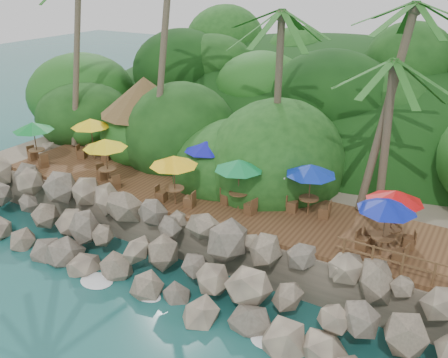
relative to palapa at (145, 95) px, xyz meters
The scene contains 12 objects.
ground 13.58m from the palapa, 51.60° to the right, with size 140.00×140.00×0.00m, color #19514F.
land_base 11.01m from the palapa, 39.89° to the left, with size 32.00×25.20×2.10m, color gray.
jungle_hill 16.86m from the palapa, 61.20° to the left, with size 44.80×28.00×15.40m, color #143811.
seawall 11.74m from the palapa, 44.99° to the right, with size 29.00×4.00×2.30m, color gray, non-canonical shape.
terrace 9.18m from the palapa, 25.42° to the right, with size 26.00×5.00×0.20m, color brown.
jungle_foliage 10.98m from the palapa, 35.17° to the left, with size 44.00×16.00×12.00m, color #143811, non-canonical shape.
foam_line 13.35m from the palapa, 50.72° to the right, with size 25.20×0.80×0.06m.
palms 10.91m from the palapa, ahead, with size 31.64×7.15×12.84m.
palapa is the anchor object (origin of this frame).
dining_clusters 7.83m from the palapa, 31.73° to the right, with size 22.10×4.81×2.47m.
railing 18.91m from the palapa, 18.65° to the right, with size 7.20×0.10×1.00m.
waiter 11.24m from the palapa, 16.30° to the right, with size 0.62×0.40×1.69m, color white.
Camera 1 is at (11.24, -12.94, 12.86)m, focal length 39.87 mm.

